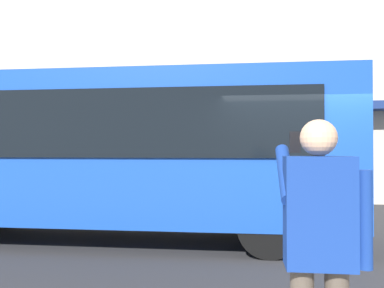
{
  "coord_description": "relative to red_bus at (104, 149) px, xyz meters",
  "views": [
    {
      "loc": [
        0.93,
        6.75,
        1.67
      ],
      "look_at": [
        1.91,
        -1.05,
        1.79
      ],
      "focal_mm": 38.16,
      "sensor_mm": 36.0,
      "label": 1
    }
  ],
  "objects": [
    {
      "name": "red_bus",
      "position": [
        0.0,
        0.0,
        0.0
      ],
      "size": [
        9.05,
        2.54,
        3.08
      ],
      "color": "#1947AD",
      "rests_on": "ground_plane"
    },
    {
      "name": "building_facade_far",
      "position": [
        -3.57,
        -6.06,
        4.3
      ],
      "size": [
        28.0,
        1.55,
        12.0
      ],
      "color": "beige",
      "rests_on": "ground_plane"
    },
    {
      "name": "ground_plane",
      "position": [
        -3.55,
        0.74,
        -1.68
      ],
      "size": [
        60.0,
        60.0,
        0.0
      ],
      "primitive_type": "plane",
      "color": "#2B2B2D"
    },
    {
      "name": "pedestrian_photographer",
      "position": [
        -3.08,
        4.99,
        -0.54
      ],
      "size": [
        0.53,
        0.52,
        1.7
      ],
      "color": "#4C4238",
      "rests_on": "sidewalk_curb"
    }
  ]
}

